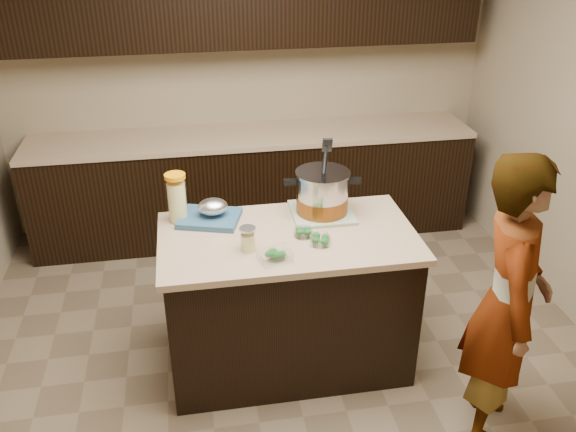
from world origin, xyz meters
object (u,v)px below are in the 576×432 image
person (507,304)px  lemonade_pitcher (177,200)px  island (288,300)px  stock_pot (322,195)px

person → lemonade_pitcher: bearing=80.0°
island → person: size_ratio=0.91×
lemonade_pitcher → person: size_ratio=0.18×
person → stock_pot: bearing=60.4°
lemonade_pitcher → person: 1.89m
stock_pot → person: 1.21m
island → stock_pot: size_ratio=3.15×
island → lemonade_pitcher: size_ratio=4.98×
stock_pot → person: (0.74, -0.93, -0.22)m
lemonade_pitcher → person: bearing=-32.2°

